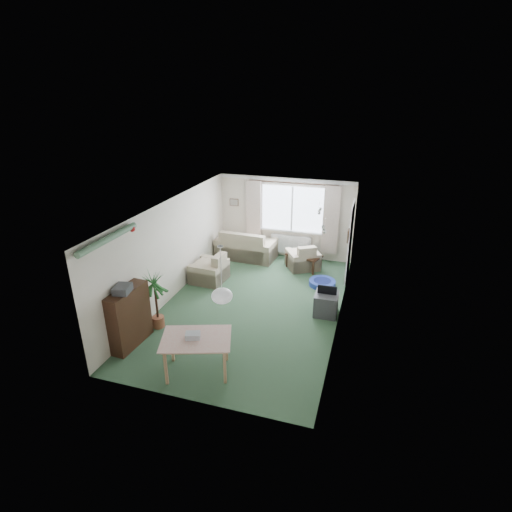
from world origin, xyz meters
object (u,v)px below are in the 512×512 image
(dining_table, at_px, (197,355))
(tv_cube, at_px, (326,304))
(coffee_table, at_px, (304,261))
(sofa, at_px, (246,244))
(armchair_left, at_px, (209,267))
(armchair_corner, at_px, (303,256))
(houseplant, at_px, (156,300))
(pet_bed, at_px, (322,283))
(bookshelf, at_px, (129,317))

(dining_table, xyz_separation_m, tv_cube, (1.91, 2.69, -0.09))
(coffee_table, bearing_deg, sofa, 171.38)
(armchair_left, bearing_deg, tv_cube, 79.82)
(armchair_corner, bearing_deg, armchair_left, 4.04)
(armchair_corner, bearing_deg, tv_cube, 81.70)
(sofa, bearing_deg, coffee_table, 174.46)
(houseplant, bearing_deg, armchair_left, 86.40)
(pet_bed, bearing_deg, bookshelf, -131.38)
(armchair_left, bearing_deg, armchair_corner, 129.09)
(bookshelf, distance_m, houseplant, 0.73)
(armchair_corner, relative_size, houseplant, 0.64)
(bookshelf, distance_m, tv_cube, 4.23)
(sofa, distance_m, dining_table, 5.36)
(armchair_corner, relative_size, tv_cube, 1.47)
(sofa, distance_m, armchair_corner, 1.78)
(houseplant, xyz_separation_m, pet_bed, (3.07, 2.99, -0.57))
(sofa, height_order, armchair_left, sofa)
(sofa, distance_m, bookshelf, 4.96)
(coffee_table, height_order, tv_cube, tv_cube)
(bookshelf, xyz_separation_m, tv_cube, (3.54, 2.29, -0.35))
(sofa, bearing_deg, armchair_left, 79.36)
(coffee_table, distance_m, tv_cube, 2.52)
(houseplant, bearing_deg, sofa, 81.99)
(armchair_corner, relative_size, bookshelf, 0.68)
(armchair_corner, xyz_separation_m, coffee_table, (0.05, -0.03, -0.16))
(armchair_left, xyz_separation_m, coffee_table, (2.25, 1.53, -0.18))
(bookshelf, height_order, tv_cube, bookshelf)
(armchair_left, height_order, pet_bed, armchair_left)
(armchair_corner, xyz_separation_m, tv_cube, (1.00, -2.36, -0.11))
(coffee_table, xyz_separation_m, pet_bed, (0.67, -0.93, -0.14))
(pet_bed, bearing_deg, coffee_table, 125.65)
(tv_cube, bearing_deg, pet_bed, 100.75)
(armchair_left, bearing_deg, houseplant, 0.27)
(tv_cube, distance_m, pet_bed, 1.44)
(armchair_corner, bearing_deg, houseplant, 27.97)
(coffee_table, relative_size, bookshelf, 0.78)
(bookshelf, bearing_deg, sofa, 84.47)
(sofa, height_order, bookshelf, bookshelf)
(houseplant, bearing_deg, tv_cube, 25.35)
(houseplant, bearing_deg, dining_table, -37.48)
(bookshelf, relative_size, pet_bed, 1.77)
(coffee_table, xyz_separation_m, dining_table, (-0.96, -5.02, 0.13))
(armchair_left, distance_m, coffee_table, 2.73)
(tv_cube, height_order, pet_bed, tv_cube)
(armchair_corner, xyz_separation_m, armchair_left, (-2.20, -1.56, 0.02))
(dining_table, distance_m, pet_bed, 4.41)
(dining_table, bearing_deg, houseplant, 142.52)
(coffee_table, bearing_deg, tv_cube, -67.81)
(armchair_corner, height_order, tv_cube, armchair_corner)
(sofa, height_order, pet_bed, sofa)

